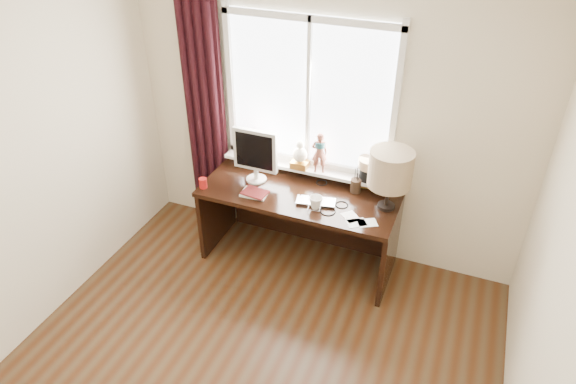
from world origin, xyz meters
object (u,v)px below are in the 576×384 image
at_px(monitor, 255,152).
at_px(table_lamp, 391,169).
at_px(mug, 316,202).
at_px(red_cup, 203,183).
at_px(desk, 303,210).
at_px(laptop, 316,202).

xyz_separation_m(monitor, table_lamp, (1.16, 0.01, 0.09)).
bearing_deg(mug, monitor, 161.53).
xyz_separation_m(red_cup, desk, (0.80, 0.33, -0.29)).
bearing_deg(monitor, table_lamp, 0.37).
relative_size(mug, monitor, 0.23).
relative_size(red_cup, monitor, 0.18).
bearing_deg(desk, table_lamp, -3.10).
bearing_deg(monitor, mug, -18.47).
bearing_deg(laptop, mug, -85.09).
bearing_deg(desk, laptop, -45.52).
xyz_separation_m(mug, table_lamp, (0.53, 0.22, 0.31)).
bearing_deg(desk, red_cup, -157.50).
distance_m(mug, red_cup, 1.01).
distance_m(mug, table_lamp, 0.65).
relative_size(laptop, monitor, 0.67).
height_order(red_cup, desk, red_cup).
distance_m(red_cup, monitor, 0.52).
bearing_deg(monitor, desk, 6.38).
xyz_separation_m(laptop, monitor, (-0.61, 0.14, 0.27)).
xyz_separation_m(red_cup, monitor, (0.37, 0.28, 0.23)).
xyz_separation_m(mug, monitor, (-0.63, 0.21, 0.22)).
xyz_separation_m(desk, table_lamp, (0.74, -0.04, 0.61)).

